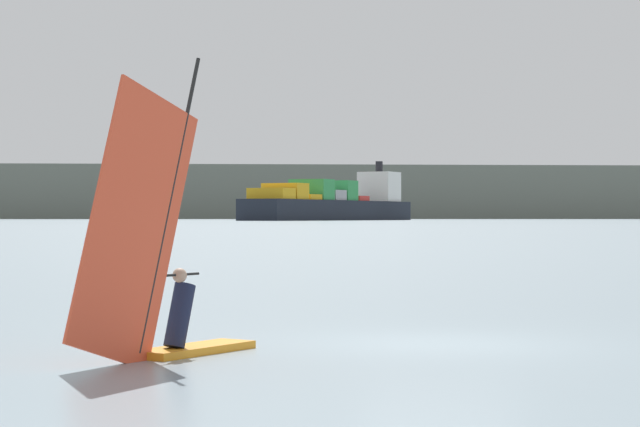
{
  "coord_description": "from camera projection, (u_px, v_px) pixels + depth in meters",
  "views": [
    {
      "loc": [
        -0.55,
        -20.47,
        2.08
      ],
      "look_at": [
        -3.03,
        15.8,
        2.17
      ],
      "focal_mm": 70.36,
      "sensor_mm": 36.0,
      "label": 1
    }
  ],
  "objects": [
    {
      "name": "ground_plane",
      "position": [
        439.0,
        344.0,
        20.38
      ],
      "size": [
        4000.0,
        4000.0,
        0.0
      ],
      "primitive_type": "plane",
      "color": "gray"
    },
    {
      "name": "windsurfer",
      "position": [
        161.0,
        275.0,
        18.36
      ],
      "size": [
        2.21,
        3.61,
        4.65
      ],
      "rotation": [
        0.0,
        0.0,
        1.07
      ],
      "color": "orange",
      "rests_on": "ground_plane"
    },
    {
      "name": "cargo_ship",
      "position": [
        333.0,
        204.0,
        650.39
      ],
      "size": [
        82.23,
        148.61,
        32.84
      ],
      "rotation": [
        0.0,
        0.0,
        4.3
      ],
      "color": "black",
      "rests_on": "ground_plane"
    },
    {
      "name": "distant_headland",
      "position": [
        325.0,
        195.0,
        1123.73
      ],
      "size": [
        1073.66,
        445.77,
        42.52
      ],
      "primitive_type": "cube",
      "rotation": [
        0.0,
        0.0,
        0.14
      ],
      "color": "#60665B",
      "rests_on": "ground_plane"
    }
  ]
}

